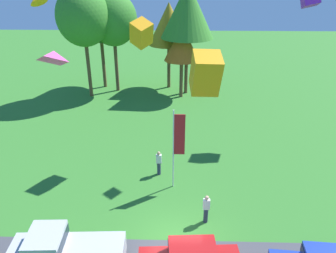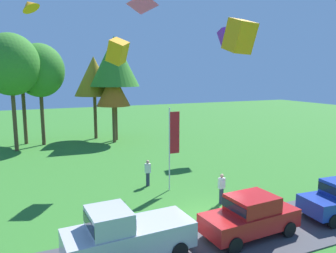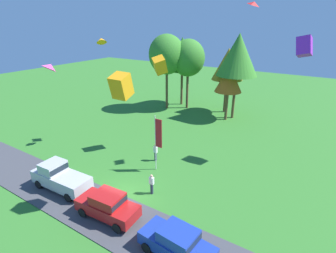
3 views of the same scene
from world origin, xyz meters
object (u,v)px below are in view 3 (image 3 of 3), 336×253
at_px(tree_lone_near, 229,79).
at_px(flag_banner, 158,137).
at_px(kite_diamond_trailing_tail, 254,4).
at_px(tree_right_of_center, 188,58).
at_px(person_watching_sky, 152,184).
at_px(kite_box_mid_center, 304,46).
at_px(kite_box_high_right, 121,86).
at_px(tree_far_left, 228,64).
at_px(car_sedan_by_flagpole, 108,205).
at_px(kite_diamond_high_left, 51,67).
at_px(kite_delta_topmost, 101,40).
at_px(tree_center_back, 167,55).
at_px(tree_far_right, 238,55).
at_px(tree_left_of_center, 182,54).
at_px(car_sedan_far_end, 177,242).
at_px(person_on_lawn, 155,152).
at_px(kite_box_over_trees, 160,65).
at_px(car_pickup_near_entrance, 60,176).

distance_m(tree_lone_near, flag_banner, 15.92).
bearing_deg(kite_diamond_trailing_tail, tree_right_of_center, 135.01).
relative_size(person_watching_sky, kite_box_mid_center, 1.14).
bearing_deg(kite_box_high_right, tree_far_left, 94.69).
relative_size(car_sedan_by_flagpole, kite_diamond_high_left, 5.27).
distance_m(tree_lone_near, kite_diamond_trailing_tail, 14.12).
xyz_separation_m(tree_lone_near, kite_delta_topmost, (-8.00, -13.89, 5.21)).
distance_m(tree_center_back, tree_lone_near, 9.80).
height_order(tree_center_back, tree_far_left, tree_center_back).
relative_size(tree_far_left, tree_far_right, 0.82).
bearing_deg(car_sedan_by_flagpole, tree_lone_near, 90.62).
bearing_deg(tree_left_of_center, car_sedan_far_end, -60.75).
distance_m(kite_box_mid_center, kite_delta_topmost, 18.00).
relative_size(car_sedan_far_end, person_watching_sky, 2.65).
xyz_separation_m(person_on_lawn, flag_banner, (1.18, -1.30, 2.41)).
xyz_separation_m(tree_center_back, kite_box_mid_center, (18.32, -7.46, 2.55)).
xyz_separation_m(car_sedan_far_end, tree_left_of_center, (-14.48, 25.86, 6.81)).
bearing_deg(kite_box_high_right, tree_lone_near, 91.65).
distance_m(tree_far_left, kite_box_over_trees, 15.04).
height_order(person_on_lawn, kite_diamond_trailing_tail, kite_diamond_trailing_tail).
xyz_separation_m(kite_box_high_right, kite_diamond_high_left, (-5.07, -1.06, 0.86)).
bearing_deg(kite_diamond_trailing_tail, tree_far_right, 111.71).
relative_size(tree_center_back, kite_diamond_trailing_tail, 11.92).
relative_size(car_pickup_near_entrance, tree_lone_near, 0.69).
bearing_deg(car_sedan_by_flagpole, person_on_lawn, 102.36).
bearing_deg(kite_diamond_high_left, tree_center_back, 102.91).
bearing_deg(person_on_lawn, car_pickup_near_entrance, -116.16).
bearing_deg(car_pickup_near_entrance, tree_left_of_center, 97.35).
distance_m(person_watching_sky, kite_box_mid_center, 16.77).
relative_size(person_watching_sky, kite_box_over_trees, 1.17).
xyz_separation_m(car_pickup_near_entrance, flag_banner, (5.01, 6.48, 2.18)).
bearing_deg(kite_delta_topmost, kite_box_over_trees, 20.64).
bearing_deg(person_on_lawn, kite_diamond_trailing_tail, 31.75).
bearing_deg(tree_center_back, tree_lone_near, 0.34).
relative_size(tree_far_left, kite_diamond_trailing_tail, 10.00).
bearing_deg(car_sedan_by_flagpole, tree_far_left, 93.57).
height_order(flag_banner, kite_box_high_right, kite_box_high_right).
bearing_deg(tree_far_left, car_pickup_near_entrance, -99.05).
bearing_deg(kite_box_mid_center, car_sedan_by_flagpole, -119.60).
bearing_deg(tree_left_of_center, car_sedan_by_flagpole, -70.89).
distance_m(car_sedan_far_end, flag_banner, 9.74).
bearing_deg(kite_diamond_high_left, kite_diamond_trailing_tail, 50.55).
bearing_deg(tree_lone_near, car_sedan_far_end, -75.65).
bearing_deg(car_sedan_far_end, flag_banner, 131.04).
bearing_deg(kite_delta_topmost, tree_left_of_center, 92.11).
relative_size(car_sedan_far_end, kite_box_high_right, 3.21).
bearing_deg(kite_box_high_right, kite_box_mid_center, 58.43).
distance_m(car_pickup_near_entrance, tree_center_back, 23.59).
bearing_deg(tree_left_of_center, kite_box_mid_center, -31.00).
bearing_deg(tree_far_left, car_sedan_far_end, -74.43).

